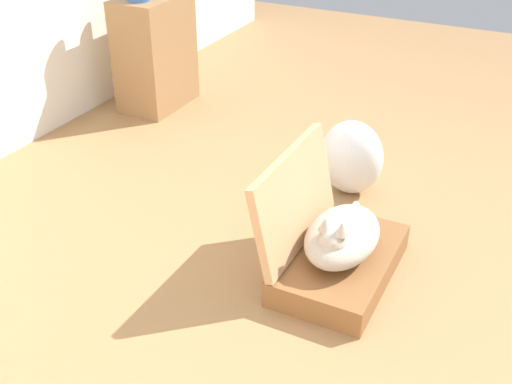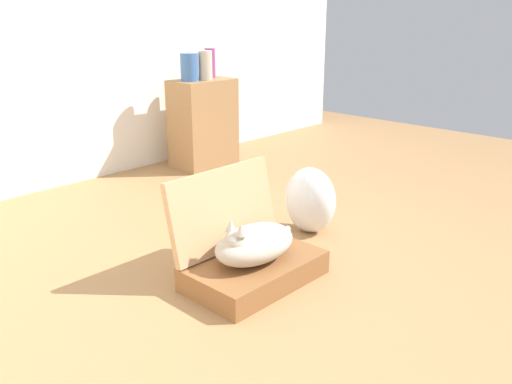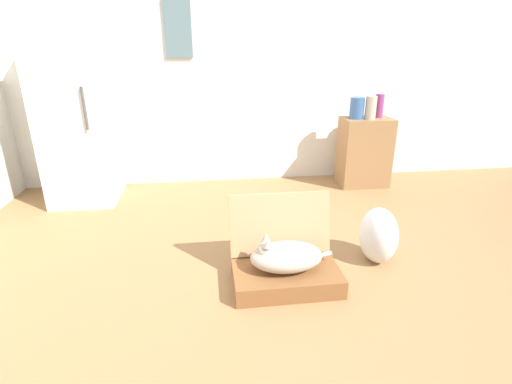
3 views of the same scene
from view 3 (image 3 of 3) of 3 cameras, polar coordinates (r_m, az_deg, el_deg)
name	(u,v)px [view 3 (image 3 of 3)]	position (r m, az deg, el deg)	size (l,w,h in m)	color
ground_plane	(302,298)	(2.34, 6.85, -15.39)	(7.68, 7.68, 0.00)	#9E7247
wall_back	(253,55)	(4.12, -0.48, 19.73)	(6.40, 0.15, 2.60)	silver
suitcase_base	(286,276)	(2.41, 4.47, -12.46)	(0.65, 0.40, 0.12)	brown
suitcase_lid	(280,224)	(2.47, 3.62, -4.76)	(0.65, 0.40, 0.04)	tan
cat	(285,256)	(2.33, 4.33, -9.51)	(0.52, 0.28, 0.23)	#B2A899
plastic_bag_white	(378,235)	(2.71, 17.81, -6.18)	(0.24, 0.32, 0.39)	silver
refrigerator	(75,113)	(3.84, -25.39, 10.60)	(0.58, 0.60, 1.65)	silver
side_table	(364,152)	(4.15, 15.86, 5.72)	(0.50, 0.32, 0.71)	olive
vase_tall	(357,108)	(4.01, 14.84, 12.03)	(0.14, 0.14, 0.21)	#38609E
vase_short	(379,106)	(4.14, 17.93, 12.15)	(0.08, 0.08, 0.23)	#8C387A
vase_round	(371,108)	(4.02, 16.78, 11.97)	(0.11, 0.11, 0.22)	#B7AD99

